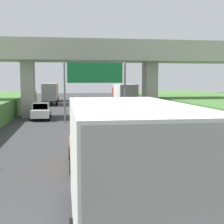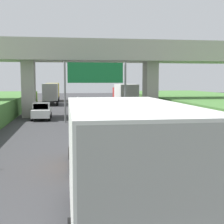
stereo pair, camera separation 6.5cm
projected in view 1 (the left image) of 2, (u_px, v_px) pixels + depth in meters
lane_centre_stripe at (97, 125)px, 28.05m from camera, size 0.20×96.29×0.01m
overpass_bridge at (90, 59)px, 34.36m from camera, size 40.00×4.80×8.19m
overhead_highway_sign at (95, 77)px, 29.46m from camera, size 5.88×0.18×5.69m
truck_yellow at (52, 91)px, 60.17m from camera, size 2.44×7.30×3.44m
truck_green at (50, 93)px, 50.85m from camera, size 2.44×7.30×3.44m
truck_silver at (121, 165)px, 7.35m from camera, size 2.44×7.30×3.44m
truck_red at (124, 96)px, 41.70m from camera, size 2.44×7.30×3.44m
car_orange at (89, 148)px, 14.36m from camera, size 1.86×4.10×1.72m
car_white at (41, 111)px, 31.65m from camera, size 1.86×4.10×1.72m
construction_barrel_4 at (201, 130)px, 22.01m from camera, size 0.57×0.57×0.90m
construction_barrel_5 at (183, 123)px, 25.51m from camera, size 0.57×0.57×0.90m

